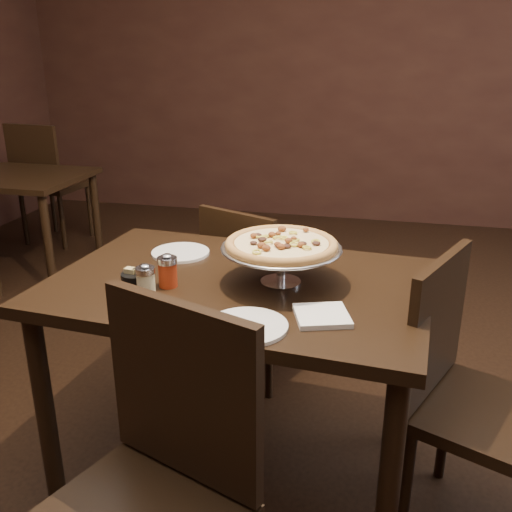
# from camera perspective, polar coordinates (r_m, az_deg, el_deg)

# --- Properties ---
(room) EXTENTS (6.04, 7.04, 2.84)m
(room) POSITION_cam_1_polar(r_m,az_deg,el_deg) (1.90, 1.92, 15.72)
(room) COLOR black
(room) RESTS_ON ground
(dining_table) EXTENTS (1.34, 0.95, 0.80)m
(dining_table) POSITION_cam_1_polar(r_m,az_deg,el_deg) (2.00, -1.73, -5.24)
(dining_table) COLOR black
(dining_table) RESTS_ON ground
(background_table) EXTENTS (1.14, 0.76, 0.71)m
(background_table) POSITION_cam_1_polar(r_m,az_deg,el_deg) (4.42, -23.90, 6.33)
(background_table) COLOR black
(background_table) RESTS_ON ground
(pizza_stand) EXTENTS (0.40, 0.40, 0.17)m
(pizza_stand) POSITION_cam_1_polar(r_m,az_deg,el_deg) (1.89, 2.55, 1.10)
(pizza_stand) COLOR silver
(pizza_stand) RESTS_ON dining_table
(parmesan_shaker) EXTENTS (0.06, 0.06, 0.11)m
(parmesan_shaker) POSITION_cam_1_polar(r_m,az_deg,el_deg) (1.85, -10.96, -2.45)
(parmesan_shaker) COLOR beige
(parmesan_shaker) RESTS_ON dining_table
(pepper_flake_shaker) EXTENTS (0.07, 0.07, 0.12)m
(pepper_flake_shaker) POSITION_cam_1_polar(r_m,az_deg,el_deg) (1.91, -8.83, -1.49)
(pepper_flake_shaker) COLOR maroon
(pepper_flake_shaker) RESTS_ON dining_table
(packet_caddy) EXTENTS (0.10, 0.10, 0.07)m
(packet_caddy) POSITION_cam_1_polar(r_m,az_deg,el_deg) (1.91, -11.94, -2.41)
(packet_caddy) COLOR black
(packet_caddy) RESTS_ON dining_table
(napkin_stack) EXTENTS (0.19, 0.19, 0.02)m
(napkin_stack) POSITION_cam_1_polar(r_m,az_deg,el_deg) (1.70, 6.61, -5.95)
(napkin_stack) COLOR white
(napkin_stack) RESTS_ON dining_table
(plate_left) EXTENTS (0.22, 0.22, 0.01)m
(plate_left) POSITION_cam_1_polar(r_m,az_deg,el_deg) (2.22, -7.56, 0.34)
(plate_left) COLOR white
(plate_left) RESTS_ON dining_table
(plate_near) EXTENTS (0.23, 0.23, 0.01)m
(plate_near) POSITION_cam_1_polar(r_m,az_deg,el_deg) (1.63, -0.89, -7.03)
(plate_near) COLOR white
(plate_near) RESTS_ON dining_table
(serving_spatula) EXTENTS (0.15, 0.15, 0.02)m
(serving_spatula) POSITION_cam_1_polar(r_m,az_deg,el_deg) (1.78, 4.85, -0.27)
(serving_spatula) COLOR silver
(serving_spatula) RESTS_ON pizza_stand
(chair_far) EXTENTS (0.54, 0.54, 0.88)m
(chair_far) POSITION_cam_1_polar(r_m,az_deg,el_deg) (2.69, -0.34, -3.25)
(chair_far) COLOR black
(chair_far) RESTS_ON ground
(chair_near) EXTENTS (0.60, 0.60, 0.99)m
(chair_near) POSITION_cam_1_polar(r_m,az_deg,el_deg) (1.52, -10.43, -21.94)
(chair_near) COLOR black
(chair_near) RESTS_ON ground
(chair_side) EXTENTS (0.58, 0.58, 0.94)m
(chair_side) POSITION_cam_1_polar(r_m,az_deg,el_deg) (1.99, 20.43, -12.52)
(chair_side) COLOR black
(chair_side) RESTS_ON ground
(bg_chair_far) EXTENTS (0.51, 0.51, 0.99)m
(bg_chair_far) POSITION_cam_1_polar(r_m,az_deg,el_deg) (4.95, -20.19, 7.23)
(bg_chair_far) COLOR black
(bg_chair_far) RESTS_ON ground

